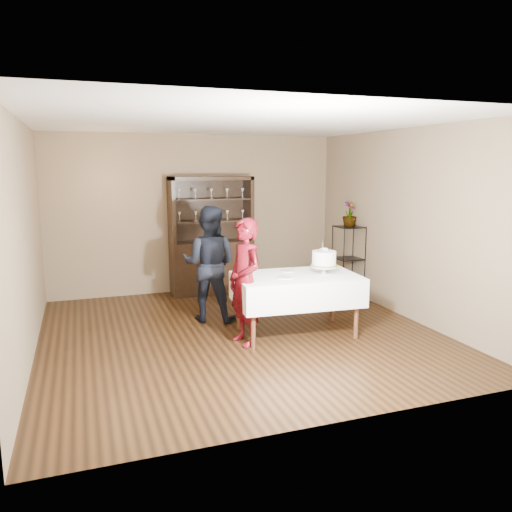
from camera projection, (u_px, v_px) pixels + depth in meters
The scene contains 14 objects.
floor at pixel (240, 333), 6.57m from camera, with size 5.00×5.00×0.00m, color black.
ceiling at pixel (239, 122), 6.09m from camera, with size 5.00×5.00×0.00m, color silver.
back_wall at pixel (196, 214), 8.65m from camera, with size 5.00×0.02×2.70m, color #716248.
wall_left at pixel (24, 241), 5.51m from camera, with size 0.02×5.00×2.70m, color #716248.
wall_right at pixel (406, 224), 7.15m from camera, with size 0.02×5.00×2.70m, color #716248.
china_hutch at pixel (211, 255), 8.61m from camera, with size 1.40×0.48×2.00m.
plant_etagere at pixel (348, 258), 8.32m from camera, with size 0.42×0.42×1.20m.
cake_table at pixel (296, 289), 6.45m from camera, with size 1.64×1.08×0.79m.
woman at pixel (245, 282), 6.06m from camera, with size 0.57×0.37×1.56m, color #3D0507.
man at pixel (209, 264), 7.00m from camera, with size 0.79×0.62×1.63m, color black.
cake at pixel (324, 260), 6.44m from camera, with size 0.35×0.35×0.48m.
plate_near at pixel (285, 278), 6.24m from camera, with size 0.20×0.20×0.01m, color white.
plate_far at pixel (287, 271), 6.63m from camera, with size 0.19×0.19×0.01m, color white.
potted_plant at pixel (350, 214), 8.15m from camera, with size 0.23×0.23×0.41m, color #4C7337.
Camera 1 is at (-1.90, -6.00, 2.17)m, focal length 35.00 mm.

